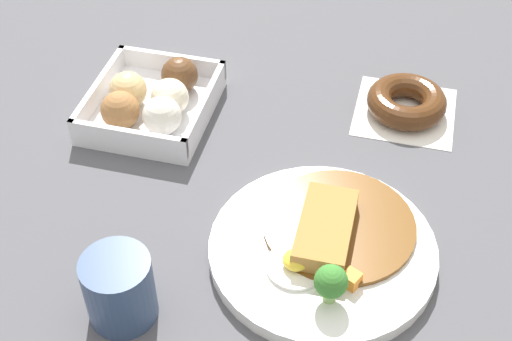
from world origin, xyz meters
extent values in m
plane|color=#4C4C51|center=(0.00, 0.00, 0.00)|extent=(1.60, 1.60, 0.00)
cylinder|color=white|center=(-0.05, -0.10, 0.01)|extent=(0.26, 0.26, 0.02)
cylinder|color=brown|center=(-0.02, -0.11, 0.02)|extent=(0.18, 0.18, 0.01)
cube|color=#A87538|center=(-0.04, -0.10, 0.04)|extent=(0.12, 0.06, 0.02)
cylinder|color=white|center=(-0.09, -0.07, 0.02)|extent=(0.07, 0.07, 0.00)
ellipsoid|color=yellow|center=(-0.09, -0.07, 0.03)|extent=(0.03, 0.03, 0.02)
cylinder|color=#8CB766|center=(-0.12, -0.12, 0.03)|extent=(0.01, 0.01, 0.02)
sphere|color=#387A2D|center=(-0.12, -0.12, 0.05)|extent=(0.04, 0.04, 0.04)
cube|color=orange|center=(-0.10, -0.13, 0.03)|extent=(0.02, 0.02, 0.02)
cube|color=white|center=(0.14, 0.18, 0.01)|extent=(0.18, 0.16, 0.01)
cube|color=white|center=(0.06, 0.18, 0.03)|extent=(0.01, 0.16, 0.03)
cube|color=white|center=(0.23, 0.18, 0.03)|extent=(0.01, 0.16, 0.03)
cube|color=white|center=(0.14, 0.11, 0.03)|extent=(0.18, 0.01, 0.03)
cube|color=white|center=(0.14, 0.26, 0.03)|extent=(0.18, 0.01, 0.03)
sphere|color=silver|center=(0.10, 0.15, 0.04)|extent=(0.05, 0.05, 0.05)
sphere|color=#EFE5C6|center=(0.14, 0.15, 0.04)|extent=(0.05, 0.05, 0.05)
sphere|color=brown|center=(0.19, 0.16, 0.04)|extent=(0.05, 0.05, 0.05)
sphere|color=#9E6B3D|center=(0.10, 0.21, 0.04)|extent=(0.05, 0.05, 0.05)
sphere|color=#DBB77A|center=(0.14, 0.21, 0.04)|extent=(0.05, 0.05, 0.05)
cube|color=white|center=(0.24, -0.16, 0.00)|extent=(0.14, 0.14, 0.00)
torus|color=#4C2B14|center=(0.24, -0.16, 0.02)|extent=(0.11, 0.11, 0.03)
cylinder|color=#33476B|center=(-0.18, 0.10, 0.04)|extent=(0.07, 0.07, 0.08)
camera|label=1|loc=(-0.58, -0.15, 0.64)|focal=49.86mm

